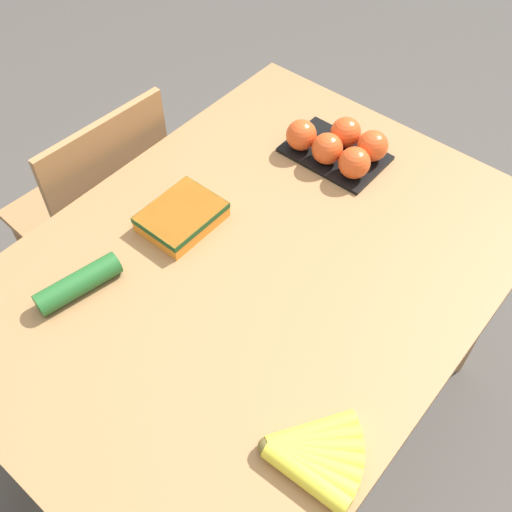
{
  "coord_description": "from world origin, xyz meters",
  "views": [
    {
      "loc": [
        -0.62,
        -0.52,
        1.81
      ],
      "look_at": [
        0.0,
        0.0,
        0.81
      ],
      "focal_mm": 42.0,
      "sensor_mm": 36.0,
      "label": 1
    }
  ],
  "objects_px": {
    "cucumber_near": "(78,283)",
    "chair": "(101,214)",
    "tomato_pack": "(339,146)",
    "carrot_bag": "(182,216)",
    "banana_bunch": "(311,455)"
  },
  "relations": [
    {
      "from": "tomato_pack",
      "to": "cucumber_near",
      "type": "bearing_deg",
      "value": 165.42
    },
    {
      "from": "carrot_bag",
      "to": "cucumber_near",
      "type": "distance_m",
      "value": 0.28
    },
    {
      "from": "tomato_pack",
      "to": "cucumber_near",
      "type": "distance_m",
      "value": 0.71
    },
    {
      "from": "banana_bunch",
      "to": "carrot_bag",
      "type": "bearing_deg",
      "value": 65.63
    },
    {
      "from": "banana_bunch",
      "to": "tomato_pack",
      "type": "xyz_separation_m",
      "value": [
        0.67,
        0.41,
        0.02
      ]
    },
    {
      "from": "chair",
      "to": "cucumber_near",
      "type": "height_order",
      "value": "chair"
    },
    {
      "from": "banana_bunch",
      "to": "cucumber_near",
      "type": "relative_size",
      "value": 0.96
    },
    {
      "from": "tomato_pack",
      "to": "carrot_bag",
      "type": "xyz_separation_m",
      "value": [
        -0.41,
        0.15,
        -0.02
      ]
    },
    {
      "from": "cucumber_near",
      "to": "chair",
      "type": "bearing_deg",
      "value": 51.49
    },
    {
      "from": "tomato_pack",
      "to": "cucumber_near",
      "type": "height_order",
      "value": "tomato_pack"
    },
    {
      "from": "cucumber_near",
      "to": "tomato_pack",
      "type": "bearing_deg",
      "value": -14.58
    },
    {
      "from": "tomato_pack",
      "to": "carrot_bag",
      "type": "distance_m",
      "value": 0.44
    },
    {
      "from": "tomato_pack",
      "to": "cucumber_near",
      "type": "relative_size",
      "value": 1.31
    },
    {
      "from": "banana_bunch",
      "to": "chair",
      "type": "bearing_deg",
      "value": 73.2
    },
    {
      "from": "tomato_pack",
      "to": "banana_bunch",
      "type": "bearing_deg",
      "value": -148.35
    }
  ]
}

